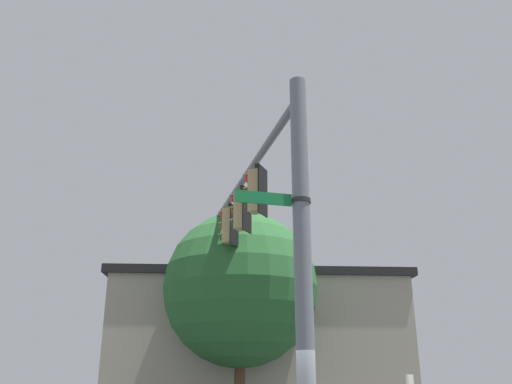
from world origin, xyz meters
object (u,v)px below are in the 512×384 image
(traffic_light_mid_inner, at_px, (241,210))
(traffic_light_nearest_pole, at_px, (255,191))
(traffic_light_arm_end, at_px, (218,239))
(traffic_light_mid_outer, at_px, (228,226))
(street_name_sign, at_px, (285,200))

(traffic_light_mid_inner, bearing_deg, traffic_light_nearest_pole, -141.56)
(traffic_light_mid_inner, relative_size, traffic_light_arm_end, 1.00)
(traffic_light_mid_outer, bearing_deg, traffic_light_arm_end, 38.44)
(traffic_light_mid_inner, height_order, traffic_light_mid_outer, same)
(traffic_light_nearest_pole, height_order, traffic_light_mid_inner, same)
(street_name_sign, bearing_deg, traffic_light_nearest_pole, 33.51)
(traffic_light_mid_inner, relative_size, street_name_sign, 1.16)
(street_name_sign, bearing_deg, traffic_light_arm_end, 36.47)
(traffic_light_mid_inner, height_order, traffic_light_arm_end, same)
(traffic_light_nearest_pole, xyz_separation_m, traffic_light_arm_end, (3.75, 2.98, 0.00))
(traffic_light_nearest_pole, xyz_separation_m, traffic_light_mid_inner, (1.25, 0.99, 0.00))
(traffic_light_arm_end, distance_m, street_name_sign, 8.07)
(traffic_light_mid_outer, distance_m, street_name_sign, 6.50)
(traffic_light_mid_inner, distance_m, traffic_light_arm_end, 3.19)
(traffic_light_nearest_pole, relative_size, traffic_light_arm_end, 1.00)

